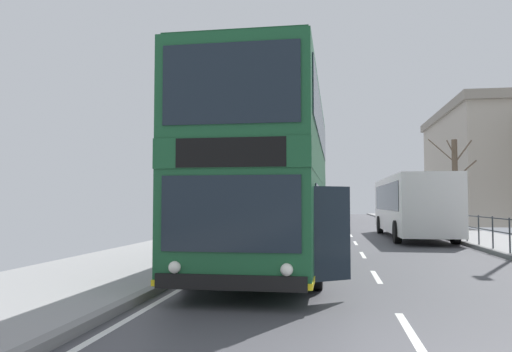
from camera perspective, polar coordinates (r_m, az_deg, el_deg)
The scene contains 4 objects.
double_decker_bus_main at distance 13.11m, azimuth 1.92°, elevation -0.10°, with size 3.27×10.86×4.56m.
background_bus_far_lane at distance 25.17m, azimuth 17.43°, elevation -3.19°, with size 2.65×10.61×2.90m.
pedestrian_railing_far_kerb at distance 22.73m, azimuth 22.58°, elevation -4.96°, with size 0.05×34.16×1.09m.
bare_tree_far_00 at distance 31.44m, azimuth 21.95°, elevation -0.60°, with size 2.73×2.15×5.41m.
Camera 1 is at (-1.02, -4.33, 1.70)m, focal length 34.76 mm.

